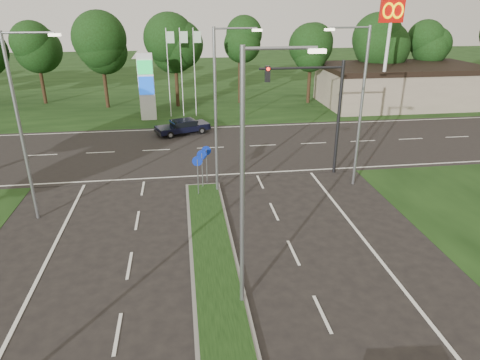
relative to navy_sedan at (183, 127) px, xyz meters
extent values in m
cube|color=black|center=(0.97, 26.99, -0.63)|extent=(160.00, 50.00, 0.02)
cube|color=black|center=(0.97, -4.01, -0.63)|extent=(160.00, 12.00, 0.02)
cube|color=slate|center=(0.97, -24.01, -0.57)|extent=(2.00, 26.00, 0.12)
cube|color=gray|center=(22.97, 7.99, 1.37)|extent=(16.00, 9.00, 4.00)
cylinder|color=gray|center=(1.77, -22.01, 3.87)|extent=(0.16, 0.16, 9.00)
cylinder|color=gray|center=(2.87, -22.01, 8.27)|extent=(2.20, 0.10, 0.10)
cube|color=#FFF2CC|center=(3.97, -22.01, 8.17)|extent=(0.50, 0.22, 0.12)
cylinder|color=gray|center=(1.77, -12.01, 3.87)|extent=(0.16, 0.16, 9.00)
cylinder|color=gray|center=(2.87, -12.01, 8.27)|extent=(2.20, 0.10, 0.10)
cube|color=#FFF2CC|center=(3.97, -12.01, 8.17)|extent=(0.50, 0.22, 0.12)
cylinder|color=gray|center=(-7.53, -14.01, 3.87)|extent=(0.16, 0.16, 9.00)
cylinder|color=gray|center=(-6.43, -14.01, 8.27)|extent=(2.20, 0.10, 0.10)
cube|color=#FFF2CC|center=(-5.33, -14.01, 8.17)|extent=(0.50, 0.22, 0.12)
cylinder|color=gray|center=(9.97, -12.01, 3.87)|extent=(0.16, 0.16, 9.00)
cylinder|color=gray|center=(8.87, -12.01, 8.27)|extent=(2.20, 0.10, 0.10)
cube|color=#FFF2CC|center=(7.77, -12.01, 8.17)|extent=(0.50, 0.22, 0.12)
cylinder|color=black|center=(9.47, -10.01, 2.87)|extent=(0.20, 0.20, 7.00)
cylinder|color=black|center=(6.97, -10.01, 5.97)|extent=(5.00, 0.14, 0.14)
cube|color=black|center=(4.97, -10.01, 5.67)|extent=(0.28, 0.28, 0.90)
sphere|color=#FF190C|center=(4.97, -10.19, 5.97)|extent=(0.20, 0.20, 0.20)
cylinder|color=gray|center=(0.67, -12.51, 0.47)|extent=(0.06, 0.06, 2.20)
cylinder|color=#0C26A5|center=(0.67, -12.51, 1.47)|extent=(0.56, 0.04, 0.56)
cylinder|color=gray|center=(0.97, -11.51, 0.47)|extent=(0.06, 0.06, 2.20)
cylinder|color=#0C26A5|center=(0.97, -11.51, 1.47)|extent=(0.56, 0.04, 0.56)
cylinder|color=gray|center=(1.27, -10.81, 0.47)|extent=(0.06, 0.06, 2.20)
cylinder|color=#0C26A5|center=(1.27, -10.81, 1.47)|extent=(0.56, 0.04, 0.56)
cube|color=silver|center=(-3.03, 4.99, 2.37)|extent=(1.40, 0.30, 6.00)
cube|color=#0CA53F|center=(-3.03, 4.81, 4.17)|extent=(1.30, 0.08, 1.20)
cube|color=#0C3FBF|center=(-3.03, 4.81, 2.57)|extent=(1.30, 0.08, 1.60)
cylinder|color=silver|center=(-1.03, 5.99, 3.37)|extent=(0.08, 0.08, 8.00)
cube|color=#B2D8B2|center=(-0.68, 5.99, 6.57)|extent=(0.70, 0.02, 1.00)
cylinder|color=silver|center=(0.17, 5.99, 3.37)|extent=(0.08, 0.08, 8.00)
cube|color=#B2D8B2|center=(0.52, 5.99, 6.57)|extent=(0.70, 0.02, 1.00)
cylinder|color=silver|center=(1.37, 5.99, 3.37)|extent=(0.08, 0.08, 8.00)
cube|color=#B2D8B2|center=(1.72, 5.99, 6.57)|extent=(0.70, 0.02, 1.00)
cylinder|color=silver|center=(18.97, 3.99, 4.37)|extent=(0.30, 0.30, 10.00)
cube|color=#BF0C07|center=(18.97, 3.99, 8.77)|extent=(2.20, 0.35, 2.00)
torus|color=#FFC600|center=(18.52, 3.77, 8.77)|extent=(1.06, 0.16, 1.06)
torus|color=#FFC600|center=(19.42, 3.77, 8.77)|extent=(1.06, 0.16, 1.06)
cylinder|color=black|center=(0.97, 11.99, 1.57)|extent=(0.36, 0.36, 4.40)
sphere|color=black|center=(0.97, 11.99, 5.87)|extent=(6.00, 6.00, 6.00)
sphere|color=black|center=(1.27, 11.79, 6.87)|extent=(4.80, 4.80, 4.80)
cube|color=black|center=(-0.02, -0.01, -0.10)|extent=(4.60, 3.09, 0.44)
cube|color=black|center=(0.06, 0.02, 0.32)|extent=(2.27, 2.03, 0.41)
cube|color=black|center=(0.06, 0.02, 0.52)|extent=(1.92, 1.83, 0.04)
cylinder|color=black|center=(-1.03, -1.21, -0.33)|extent=(0.63, 0.39, 0.60)
cylinder|color=black|center=(-1.57, 0.27, -0.33)|extent=(0.63, 0.39, 0.60)
cylinder|color=black|center=(1.53, -0.29, -0.33)|extent=(0.63, 0.39, 0.60)
cylinder|color=black|center=(0.99, 1.20, -0.33)|extent=(0.63, 0.39, 0.60)
camera|label=1|loc=(-0.06, -34.51, 9.50)|focal=32.00mm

